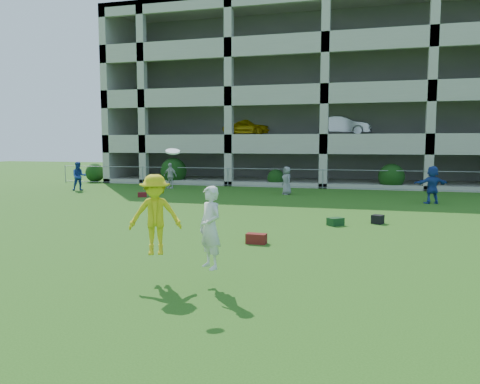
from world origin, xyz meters
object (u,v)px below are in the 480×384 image
(bystander_a, at_px, (79,176))
(bystander_d, at_px, (432,185))
(frisbee_contest, at_px, (169,218))
(parking_garage, at_px, (334,101))
(bystander_c, at_px, (287,181))
(crate_d, at_px, (378,219))
(bystander_b, at_px, (170,176))

(bystander_a, relative_size, bystander_d, 0.97)
(frisbee_contest, bearing_deg, parking_garage, 87.67)
(bystander_c, relative_size, crate_d, 4.31)
(bystander_a, height_order, bystander_d, bystander_d)
(bystander_c, bearing_deg, bystander_a, -120.95)
(bystander_a, bearing_deg, bystander_d, -41.28)
(bystander_b, height_order, bystander_d, bystander_d)
(bystander_b, bearing_deg, frisbee_contest, -55.20)
(bystander_b, xyz_separation_m, bystander_c, (7.41, -1.48, -0.02))
(bystander_b, height_order, crate_d, bystander_b)
(parking_garage, bearing_deg, bystander_a, -134.98)
(bystander_c, relative_size, frisbee_contest, 0.65)
(bystander_d, bearing_deg, bystander_c, -36.83)
(bystander_c, height_order, bystander_d, bystander_d)
(bystander_d, xyz_separation_m, crate_d, (-2.50, -6.25, -0.72))
(bystander_c, bearing_deg, bystander_d, 38.54)
(bystander_a, xyz_separation_m, bystander_b, (4.60, 2.56, -0.06))
(bystander_a, relative_size, parking_garage, 0.06)
(crate_d, height_order, frisbee_contest, frisbee_contest)
(bystander_b, distance_m, frisbee_contest, 19.45)
(crate_d, relative_size, parking_garage, 0.01)
(bystander_a, distance_m, bystander_c, 12.07)
(bystander_a, relative_size, frisbee_contest, 0.72)
(parking_garage, bearing_deg, bystander_c, -97.08)
(bystander_d, height_order, crate_d, bystander_d)
(frisbee_contest, height_order, parking_garage, parking_garage)
(bystander_b, relative_size, frisbee_contest, 0.67)
(bystander_b, height_order, bystander_c, bystander_b)
(bystander_d, bearing_deg, parking_garage, -90.66)
(bystander_d, relative_size, parking_garage, 0.06)
(bystander_a, xyz_separation_m, frisbee_contest, (12.40, -15.25, 0.46))
(bystander_b, bearing_deg, parking_garage, 62.03)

